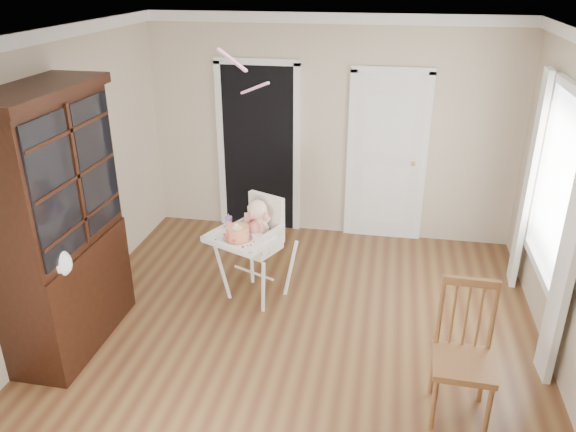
% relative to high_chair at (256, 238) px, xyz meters
% --- Properties ---
extents(floor, '(5.00, 5.00, 0.00)m').
position_rel_high_chair_xyz_m(floor, '(0.52, -0.76, -0.69)').
color(floor, '#512F1B').
rests_on(floor, ground).
extents(ceiling, '(5.00, 5.00, 0.00)m').
position_rel_high_chair_xyz_m(ceiling, '(0.52, -0.76, 2.01)').
color(ceiling, white).
rests_on(ceiling, wall_back).
extents(wall_back, '(4.50, 0.00, 4.50)m').
position_rel_high_chair_xyz_m(wall_back, '(0.52, 1.74, 0.66)').
color(wall_back, '#C4B799').
rests_on(wall_back, floor).
extents(wall_left, '(0.00, 5.00, 5.00)m').
position_rel_high_chair_xyz_m(wall_left, '(-1.73, -0.76, 0.66)').
color(wall_left, '#C4B799').
rests_on(wall_left, floor).
extents(crown_molding, '(4.50, 5.00, 0.12)m').
position_rel_high_chair_xyz_m(crown_molding, '(0.52, -0.76, 1.95)').
color(crown_molding, white).
rests_on(crown_molding, ceiling).
extents(doorway, '(1.06, 0.05, 2.22)m').
position_rel_high_chair_xyz_m(doorway, '(-0.38, 1.73, 0.42)').
color(doorway, black).
rests_on(doorway, wall_back).
extents(closet_door, '(0.96, 0.09, 2.13)m').
position_rel_high_chair_xyz_m(closet_door, '(1.22, 1.72, 0.34)').
color(closet_door, white).
rests_on(closet_door, wall_back).
extents(window_right, '(0.13, 1.84, 2.30)m').
position_rel_high_chair_xyz_m(window_right, '(2.70, 0.04, 0.60)').
color(window_right, white).
rests_on(window_right, wall_right).
extents(high_chair, '(0.89, 0.97, 1.11)m').
position_rel_high_chair_xyz_m(high_chair, '(0.00, 0.00, 0.00)').
color(high_chair, white).
rests_on(high_chair, floor).
extents(baby, '(0.29, 0.31, 0.47)m').
position_rel_high_chair_xyz_m(baby, '(0.01, 0.02, 0.15)').
color(baby, beige).
rests_on(baby, high_chair).
extents(cake, '(0.29, 0.29, 0.13)m').
position_rel_high_chair_xyz_m(cake, '(-0.12, -0.23, 0.15)').
color(cake, silver).
rests_on(cake, high_chair).
extents(sippy_cup, '(0.07, 0.07, 0.17)m').
position_rel_high_chair_xyz_m(sippy_cup, '(-0.26, -0.03, 0.16)').
color(sippy_cup, pink).
rests_on(sippy_cup, high_chair).
extents(china_cabinet, '(0.62, 1.39, 2.34)m').
position_rel_high_chair_xyz_m(china_cabinet, '(-1.46, -1.03, 0.48)').
color(china_cabinet, black).
rests_on(china_cabinet, floor).
extents(dining_chair, '(0.46, 0.46, 1.09)m').
position_rel_high_chair_xyz_m(dining_chair, '(1.91, -1.33, -0.17)').
color(dining_chair, brown).
rests_on(dining_chair, floor).
extents(streamer, '(0.37, 0.36, 0.15)m').
position_rel_high_chair_xyz_m(streamer, '(-0.16, -0.04, 1.74)').
color(streamer, pink).
rests_on(streamer, ceiling).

